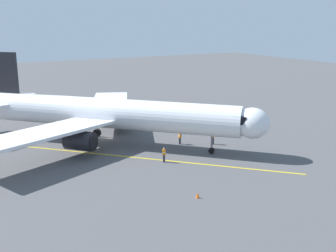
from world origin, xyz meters
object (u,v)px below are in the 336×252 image
at_px(ground_crew_marshaller, 213,138).
at_px(baggage_cart_near_nose, 160,106).
at_px(safety_cone_nose_right, 198,195).
at_px(airplane, 106,114).
at_px(ground_crew_wing_walker, 164,155).
at_px(ground_crew_loader, 180,137).
at_px(safety_cone_nose_left, 258,135).

xyz_separation_m(ground_crew_marshaller, baggage_cart_near_nose, (-3.85, -21.67, -0.23)).
relative_size(ground_crew_marshaller, safety_cone_nose_right, 3.11).
xyz_separation_m(airplane, ground_crew_wing_walker, (-3.00, 9.88, -3.12)).
xyz_separation_m(ground_crew_marshaller, ground_crew_loader, (3.69, -2.19, 0.00)).
relative_size(airplane, safety_cone_nose_left, 60.46).
xyz_separation_m(ground_crew_loader, baggage_cart_near_nose, (-7.54, -19.48, -0.23)).
relative_size(baggage_cart_near_nose, safety_cone_nose_right, 5.37).
xyz_separation_m(ground_crew_marshaller, ground_crew_wing_walker, (8.87, 2.90, 0.00)).
height_order(ground_crew_marshaller, safety_cone_nose_left, ground_crew_marshaller).
xyz_separation_m(ground_crew_wing_walker, ground_crew_loader, (-5.18, -5.09, 0.00)).
relative_size(airplane, ground_crew_wing_walker, 19.45).
bearing_deg(safety_cone_nose_left, ground_crew_wing_walker, 8.97).
distance_m(ground_crew_marshaller, safety_cone_nose_left, 7.38).
xyz_separation_m(ground_crew_wing_walker, safety_cone_nose_right, (2.04, 10.02, -0.61)).
xyz_separation_m(airplane, ground_crew_marshaller, (-11.87, 6.99, -3.12)).
xyz_separation_m(ground_crew_marshaller, safety_cone_nose_left, (-7.35, 0.34, -0.61)).
bearing_deg(ground_crew_loader, ground_crew_marshaller, 149.32).
relative_size(safety_cone_nose_left, safety_cone_nose_right, 1.00).
distance_m(ground_crew_loader, safety_cone_nose_right, 16.75).
relative_size(airplane, safety_cone_nose_right, 60.46).
xyz_separation_m(ground_crew_loader, safety_cone_nose_right, (7.22, 15.10, -0.61)).
bearing_deg(ground_crew_wing_walker, ground_crew_loader, -135.52).
height_order(ground_crew_wing_walker, baggage_cart_near_nose, ground_crew_wing_walker).
bearing_deg(airplane, baggage_cart_near_nose, -136.95).
relative_size(ground_crew_marshaller, ground_crew_loader, 1.00).
bearing_deg(airplane, ground_crew_wing_walker, 106.87).
height_order(ground_crew_wing_walker, ground_crew_loader, same).
relative_size(airplane, ground_crew_marshaller, 19.45).
bearing_deg(baggage_cart_near_nose, airplane, 43.05).
bearing_deg(ground_crew_marshaller, ground_crew_wing_walker, 18.08).
distance_m(baggage_cart_near_nose, safety_cone_nose_left, 22.28).
height_order(ground_crew_marshaller, safety_cone_nose_right, ground_crew_marshaller).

